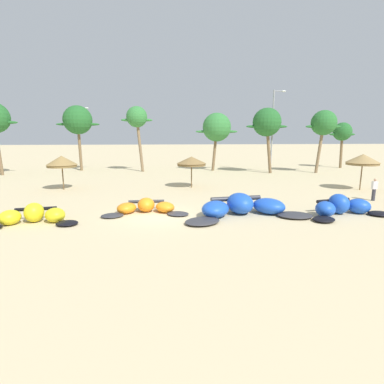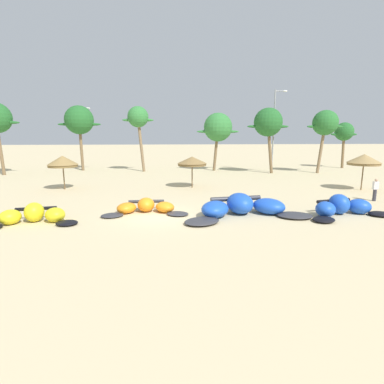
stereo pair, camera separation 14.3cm
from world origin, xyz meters
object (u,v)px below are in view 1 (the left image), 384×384
palm_center_right (267,123)px  lamppost_west_center (80,135)px  palm_left_of_gap (137,118)px  palm_right (342,132)px  person_near_kites (374,189)px  palm_right_of_gap (324,124)px  kite_center (243,207)px  kite_left_of_center (146,207)px  beach_umbrella_near_palms (363,159)px  lamppost_east_center (273,128)px  palm_left (78,120)px  kite_right_of_center (342,207)px  kite_left (33,216)px  beach_umbrella_middle (191,161)px  palm_center_left (217,128)px  beach_umbrella_near_van (62,161)px

palm_center_right → lamppost_west_center: 24.21m
palm_left_of_gap → palm_right: bearing=3.5°
person_near_kites → palm_right_of_gap: 17.13m
palm_right_of_gap → palm_right: palm_right_of_gap is taller
kite_center → lamppost_west_center: size_ratio=0.95×
kite_left_of_center → beach_umbrella_near_palms: size_ratio=1.75×
lamppost_west_center → lamppost_east_center: size_ratio=0.82×
person_near_kites → palm_left: 33.95m
kite_right_of_center → kite_left: bearing=-179.5°
kite_left_of_center → palm_right_of_gap: palm_right_of_gap is taller
beach_umbrella_middle → palm_left: size_ratio=0.33×
kite_center → lamppost_west_center: bearing=122.2°
kite_left_of_center → beach_umbrella_middle: beach_umbrella_middle is taller
person_near_kites → palm_left_of_gap: bearing=133.6°
kite_left → palm_right: size_ratio=0.79×
kite_left_of_center → palm_center_right: palm_center_right is taller
kite_center → palm_left_of_gap: (-7.92, 22.27, 6.23)m
palm_left → kite_left_of_center: bearing=-66.7°
palm_center_left → lamppost_west_center: bearing=172.3°
beach_umbrella_near_van → person_near_kites: size_ratio=1.81×
palm_center_left → beach_umbrella_middle: bearing=-109.1°
beach_umbrella_middle → person_near_kites: bearing=-27.8°
palm_right_of_gap → lamppost_east_center: size_ratio=0.76×
palm_center_right → beach_umbrella_near_palms: bearing=-69.6°
person_near_kites → palm_left_of_gap: (-18.34, 19.24, 5.89)m
palm_left → palm_right: palm_left is taller
kite_right_of_center → palm_center_left: (-3.64, 22.95, 5.12)m
palm_center_left → palm_right: bearing=4.9°
kite_right_of_center → palm_left_of_gap: 27.35m
kite_left → kite_left_of_center: (5.91, 1.72, -0.08)m
kite_left → beach_umbrella_near_van: bearing=99.2°
kite_left → beach_umbrella_near_van: beach_umbrella_near_van is taller
beach_umbrella_near_van → palm_right_of_gap: palm_right_of_gap is taller
beach_umbrella_near_van → kite_left: bearing=-80.8°
kite_left_of_center → palm_left_of_gap: size_ratio=0.66×
palm_left_of_gap → palm_right_of_gap: 22.92m
palm_left_of_gap → palm_center_left: bearing=1.1°
kite_center → palm_left_of_gap: palm_left_of_gap is taller
kite_right_of_center → palm_right_of_gap: 21.90m
kite_left → beach_umbrella_middle: (9.47, 10.31, 1.97)m
palm_left → palm_center_left: bearing=-5.1°
palm_right_of_gap → kite_right_of_center: bearing=-114.6°
palm_center_left → beach_umbrella_near_van: bearing=-140.6°
beach_umbrella_near_van → beach_umbrella_near_palms: beach_umbrella_near_palms is taller
kite_left_of_center → palm_center_left: 23.41m
palm_right → lamppost_west_center: size_ratio=0.77×
person_near_kites → palm_left: (-26.04, 21.02, 5.67)m
kite_left_of_center → palm_left_of_gap: (-2.19, 21.18, 6.38)m
beach_umbrella_near_van → palm_left: palm_left is taller
kite_right_of_center → beach_umbrella_middle: (-8.07, 10.16, 1.92)m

